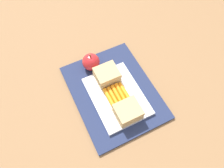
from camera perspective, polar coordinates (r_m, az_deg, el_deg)
ground_plane at (r=0.79m, az=0.40°, el=-2.23°), size 2.40×2.40×0.00m
lunchbag_mat at (r=0.78m, az=0.40°, el=-2.06°), size 0.36×0.28×0.01m
food_tray at (r=0.76m, az=1.25°, el=-3.16°), size 0.23×0.17×0.01m
sandwich_half_left at (r=0.71m, az=4.16°, el=-7.18°), size 0.07×0.08×0.04m
sandwich_half_right at (r=0.77m, az=-1.33°, el=2.41°), size 0.07×0.08×0.04m
carrot_sticks_bundle at (r=0.75m, az=1.28°, el=-2.78°), size 0.08×0.07×0.02m
apple at (r=0.81m, az=-5.50°, el=5.75°), size 0.06×0.06×0.08m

